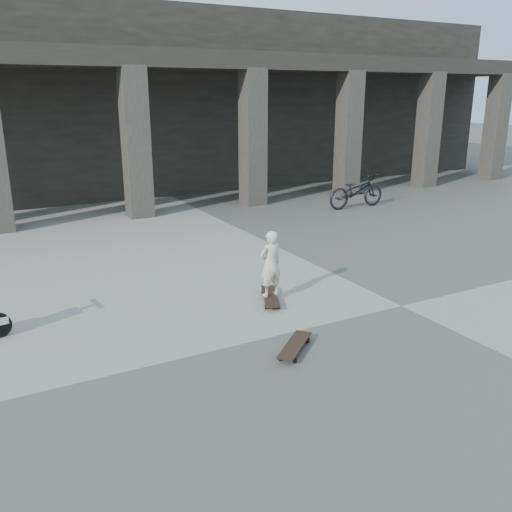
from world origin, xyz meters
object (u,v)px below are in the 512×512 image
skateboard_spare (295,346)px  child (271,264)px  bicycle (356,191)px  longboard (270,297)px

skateboard_spare → child: (0.62, 1.74, 0.57)m
skateboard_spare → bicycle: bicycle is taller
skateboard_spare → child: bearing=29.4°
longboard → bicycle: (6.02, 5.36, 0.43)m
child → skateboard_spare: bearing=64.9°
child → bicycle: child is taller
longboard → child: (0.00, -0.00, 0.57)m
skateboard_spare → bicycle: (6.65, 7.10, 0.43)m
child → bicycle: size_ratio=0.57×
longboard → child: bearing=-92.1°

